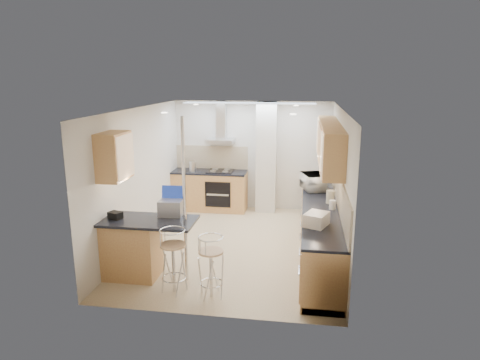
# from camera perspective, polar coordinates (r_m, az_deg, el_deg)

# --- Properties ---
(ground) EXTENTS (4.80, 4.80, 0.00)m
(ground) POSITION_cam_1_polar(r_m,az_deg,el_deg) (7.98, -0.55, -8.73)
(ground) COLOR tan
(ground) RESTS_ON ground
(room_shell) EXTENTS (3.64, 4.84, 2.51)m
(room_shell) POSITION_cam_1_polar(r_m,az_deg,el_deg) (7.85, 2.20, 2.65)
(room_shell) COLOR silver
(room_shell) RESTS_ON ground
(right_counter) EXTENTS (0.63, 4.40, 0.92)m
(right_counter) POSITION_cam_1_polar(r_m,az_deg,el_deg) (7.74, 10.54, -6.06)
(right_counter) COLOR #B9764A
(right_counter) RESTS_ON ground
(back_counter) EXTENTS (1.70, 0.63, 0.92)m
(back_counter) POSITION_cam_1_polar(r_m,az_deg,el_deg) (9.96, -4.04, -1.37)
(back_counter) COLOR #B9764A
(back_counter) RESTS_ON ground
(peninsula) EXTENTS (1.47, 0.72, 0.94)m
(peninsula) POSITION_cam_1_polar(r_m,az_deg,el_deg) (6.78, -12.10, -8.91)
(peninsula) COLOR #B9764A
(peninsula) RESTS_ON ground
(microwave) EXTENTS (0.54, 0.65, 0.31)m
(microwave) POSITION_cam_1_polar(r_m,az_deg,el_deg) (8.29, 9.79, -0.26)
(microwave) COLOR silver
(microwave) RESTS_ON right_counter
(laptop) EXTENTS (0.37, 0.29, 0.25)m
(laptop) POSITION_cam_1_polar(r_m,az_deg,el_deg) (6.71, -9.21, -3.68)
(laptop) COLOR #9B9CA3
(laptop) RESTS_ON peninsula
(bag) EXTENTS (0.24, 0.20, 0.11)m
(bag) POSITION_cam_1_polar(r_m,az_deg,el_deg) (6.76, -16.29, -4.54)
(bag) COLOR black
(bag) RESTS_ON peninsula
(bar_stool_near) EXTENTS (0.40, 0.40, 0.96)m
(bar_stool_near) POSITION_cam_1_polar(r_m,az_deg,el_deg) (6.28, -8.86, -10.60)
(bar_stool_near) COLOR tan
(bar_stool_near) RESTS_ON ground
(bar_stool_end) EXTENTS (0.52, 0.52, 0.91)m
(bar_stool_end) POSITION_cam_1_polar(r_m,az_deg,el_deg) (6.11, -3.88, -11.46)
(bar_stool_end) COLOR tan
(bar_stool_end) RESTS_ON ground
(jar_a) EXTENTS (0.14, 0.14, 0.16)m
(jar_a) POSITION_cam_1_polar(r_m,az_deg,el_deg) (8.80, 10.41, 0.03)
(jar_a) COLOR white
(jar_a) RESTS_ON right_counter
(jar_b) EXTENTS (0.13, 0.13, 0.14)m
(jar_b) POSITION_cam_1_polar(r_m,az_deg,el_deg) (8.47, 11.09, -0.62)
(jar_b) COLOR white
(jar_b) RESTS_ON right_counter
(jar_c) EXTENTS (0.18, 0.18, 0.22)m
(jar_c) POSITION_cam_1_polar(r_m,az_deg,el_deg) (7.49, 11.95, -2.21)
(jar_c) COLOR #BCB396
(jar_c) RESTS_ON right_counter
(jar_d) EXTENTS (0.11, 0.11, 0.15)m
(jar_d) POSITION_cam_1_polar(r_m,az_deg,el_deg) (7.16, 12.21, -3.25)
(jar_d) COLOR silver
(jar_d) RESTS_ON right_counter
(bread_bin) EXTENTS (0.40, 0.45, 0.19)m
(bread_bin) POSITION_cam_1_polar(r_m,az_deg,el_deg) (6.35, 10.14, -5.19)
(bread_bin) COLOR white
(bread_bin) RESTS_ON right_counter
(kettle) EXTENTS (0.16, 0.16, 0.23)m
(kettle) POSITION_cam_1_polar(r_m,az_deg,el_deg) (9.82, -6.35, 1.80)
(kettle) COLOR silver
(kettle) RESTS_ON back_counter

